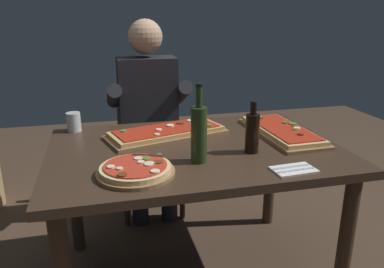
{
  "coord_description": "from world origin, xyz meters",
  "views": [
    {
      "loc": [
        -0.43,
        -1.68,
        1.37
      ],
      "look_at": [
        0.0,
        0.05,
        0.79
      ],
      "focal_mm": 35.31,
      "sensor_mm": 36.0,
      "label": 1
    }
  ],
  "objects_px": {
    "pizza_round_far": "(136,170)",
    "diner_chair": "(148,142)",
    "wine_bottle_dark": "(199,133)",
    "pizza_rectangular_front": "(167,132)",
    "oil_bottle_amber": "(252,132)",
    "seated_diner": "(149,111)",
    "dining_table": "(194,165)",
    "tumbler_near_camera": "(74,123)",
    "pizza_rectangular_left": "(282,131)"
  },
  "relations": [
    {
      "from": "dining_table",
      "to": "seated_diner",
      "type": "distance_m",
      "value": 0.75
    },
    {
      "from": "wine_bottle_dark",
      "to": "tumbler_near_camera",
      "type": "distance_m",
      "value": 0.82
    },
    {
      "from": "dining_table",
      "to": "tumbler_near_camera",
      "type": "relative_size",
      "value": 13.31
    },
    {
      "from": "pizza_round_far",
      "to": "diner_chair",
      "type": "xyz_separation_m",
      "value": [
        0.19,
        1.12,
        -0.27
      ]
    },
    {
      "from": "tumbler_near_camera",
      "to": "diner_chair",
      "type": "xyz_separation_m",
      "value": [
        0.46,
        0.45,
        -0.3
      ]
    },
    {
      "from": "dining_table",
      "to": "pizza_rectangular_front",
      "type": "xyz_separation_m",
      "value": [
        -0.1,
        0.2,
        0.12
      ]
    },
    {
      "from": "oil_bottle_amber",
      "to": "tumbler_near_camera",
      "type": "relative_size",
      "value": 2.34
    },
    {
      "from": "seated_diner",
      "to": "diner_chair",
      "type": "bearing_deg",
      "value": 90.0
    },
    {
      "from": "dining_table",
      "to": "wine_bottle_dark",
      "type": "relative_size",
      "value": 4.03
    },
    {
      "from": "wine_bottle_dark",
      "to": "diner_chair",
      "type": "xyz_separation_m",
      "value": [
        -0.09,
        1.05,
        -0.39
      ]
    },
    {
      "from": "pizza_rectangular_left",
      "to": "tumbler_near_camera",
      "type": "distance_m",
      "value": 1.14
    },
    {
      "from": "diner_chair",
      "to": "tumbler_near_camera",
      "type": "bearing_deg",
      "value": -135.72
    },
    {
      "from": "wine_bottle_dark",
      "to": "oil_bottle_amber",
      "type": "xyz_separation_m",
      "value": [
        0.27,
        0.05,
        -0.03
      ]
    },
    {
      "from": "dining_table",
      "to": "pizza_rectangular_left",
      "type": "xyz_separation_m",
      "value": [
        0.5,
        0.08,
        0.12
      ]
    },
    {
      "from": "diner_chair",
      "to": "wine_bottle_dark",
      "type": "bearing_deg",
      "value": -84.9
    },
    {
      "from": "pizza_rectangular_left",
      "to": "seated_diner",
      "type": "xyz_separation_m",
      "value": [
        -0.63,
        0.66,
        -0.02
      ]
    },
    {
      "from": "dining_table",
      "to": "tumbler_near_camera",
      "type": "height_order",
      "value": "tumbler_near_camera"
    },
    {
      "from": "diner_chair",
      "to": "seated_diner",
      "type": "bearing_deg",
      "value": -90.0
    },
    {
      "from": "dining_table",
      "to": "oil_bottle_amber",
      "type": "relative_size",
      "value": 5.68
    },
    {
      "from": "pizza_rectangular_front",
      "to": "diner_chair",
      "type": "height_order",
      "value": "diner_chair"
    },
    {
      "from": "pizza_rectangular_front",
      "to": "diner_chair",
      "type": "bearing_deg",
      "value": 92.14
    },
    {
      "from": "pizza_round_far",
      "to": "wine_bottle_dark",
      "type": "bearing_deg",
      "value": 14.06
    },
    {
      "from": "wine_bottle_dark",
      "to": "seated_diner",
      "type": "height_order",
      "value": "seated_diner"
    },
    {
      "from": "wine_bottle_dark",
      "to": "pizza_round_far",
      "type": "bearing_deg",
      "value": -165.94
    },
    {
      "from": "wine_bottle_dark",
      "to": "tumbler_near_camera",
      "type": "bearing_deg",
      "value": 132.7
    },
    {
      "from": "pizza_rectangular_front",
      "to": "seated_diner",
      "type": "xyz_separation_m",
      "value": [
        -0.02,
        0.53,
        -0.02
      ]
    },
    {
      "from": "pizza_round_far",
      "to": "oil_bottle_amber",
      "type": "distance_m",
      "value": 0.57
    },
    {
      "from": "pizza_rectangular_front",
      "to": "oil_bottle_amber",
      "type": "relative_size",
      "value": 2.76
    },
    {
      "from": "pizza_round_far",
      "to": "diner_chair",
      "type": "distance_m",
      "value": 1.17
    },
    {
      "from": "oil_bottle_amber",
      "to": "seated_diner",
      "type": "relative_size",
      "value": 0.19
    },
    {
      "from": "pizza_rectangular_front",
      "to": "tumbler_near_camera",
      "type": "distance_m",
      "value": 0.53
    },
    {
      "from": "pizza_rectangular_front",
      "to": "tumbler_near_camera",
      "type": "height_order",
      "value": "tumbler_near_camera"
    },
    {
      "from": "oil_bottle_amber",
      "to": "seated_diner",
      "type": "height_order",
      "value": "seated_diner"
    },
    {
      "from": "pizza_rectangular_left",
      "to": "oil_bottle_amber",
      "type": "xyz_separation_m",
      "value": [
        -0.26,
        -0.21,
        0.08
      ]
    },
    {
      "from": "oil_bottle_amber",
      "to": "diner_chair",
      "type": "height_order",
      "value": "oil_bottle_amber"
    },
    {
      "from": "oil_bottle_amber",
      "to": "diner_chair",
      "type": "bearing_deg",
      "value": 110.2
    },
    {
      "from": "diner_chair",
      "to": "pizza_rectangular_left",
      "type": "bearing_deg",
      "value": -51.14
    },
    {
      "from": "dining_table",
      "to": "pizza_rectangular_left",
      "type": "bearing_deg",
      "value": 8.63
    },
    {
      "from": "pizza_round_far",
      "to": "diner_chair",
      "type": "height_order",
      "value": "diner_chair"
    },
    {
      "from": "dining_table",
      "to": "diner_chair",
      "type": "distance_m",
      "value": 0.88
    },
    {
      "from": "tumbler_near_camera",
      "to": "oil_bottle_amber",
      "type": "bearing_deg",
      "value": -33.46
    },
    {
      "from": "pizza_rectangular_left",
      "to": "tumbler_near_camera",
      "type": "xyz_separation_m",
      "value": [
        -1.09,
        0.33,
        0.03
      ]
    },
    {
      "from": "dining_table",
      "to": "seated_diner",
      "type": "relative_size",
      "value": 1.05
    },
    {
      "from": "tumbler_near_camera",
      "to": "seated_diner",
      "type": "distance_m",
      "value": 0.57
    },
    {
      "from": "dining_table",
      "to": "diner_chair",
      "type": "relative_size",
      "value": 1.61
    },
    {
      "from": "oil_bottle_amber",
      "to": "seated_diner",
      "type": "distance_m",
      "value": 0.95
    },
    {
      "from": "pizza_round_far",
      "to": "tumbler_near_camera",
      "type": "distance_m",
      "value": 0.72
    },
    {
      "from": "wine_bottle_dark",
      "to": "tumbler_near_camera",
      "type": "xyz_separation_m",
      "value": [
        -0.55,
        0.6,
        -0.09
      ]
    },
    {
      "from": "pizza_rectangular_front",
      "to": "pizza_round_far",
      "type": "bearing_deg",
      "value": -114.85
    },
    {
      "from": "pizza_rectangular_left",
      "to": "tumbler_near_camera",
      "type": "relative_size",
      "value": 5.63
    }
  ]
}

